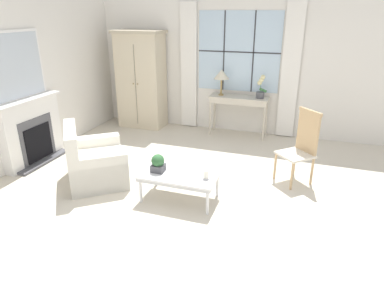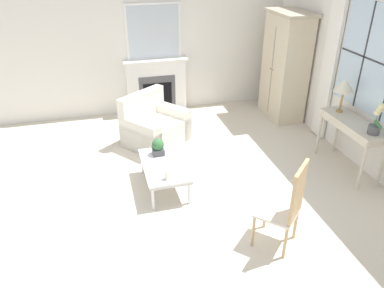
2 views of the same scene
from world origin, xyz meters
name	(u,v)px [view 1 (image 1 of 2)]	position (x,y,z in m)	size (l,w,h in m)	color
ground_plane	(190,196)	(0.00, 0.00, 0.00)	(14.00, 14.00, 0.00)	beige
wall_back_windowed	(238,65)	(0.00, 3.02, 1.40)	(7.20, 0.14, 2.80)	silver
wall_left	(31,77)	(-3.03, 0.60, 1.40)	(0.06, 7.20, 2.80)	silver
fireplace	(30,123)	(-2.91, 0.28, 0.69)	(0.34, 1.29, 2.17)	#515156
armoire	(141,80)	(-2.04, 2.68, 1.04)	(1.05, 0.60, 2.06)	beige
console_table	(239,101)	(0.11, 2.73, 0.72)	(1.18, 0.42, 0.82)	beige
table_lamp	(222,75)	(-0.27, 2.73, 1.24)	(0.31, 0.31, 0.53)	#9E7F47
potted_orchid	(261,89)	(0.53, 2.73, 1.00)	(0.21, 0.16, 0.46)	#4C4C51
armchair_upholstered	(94,163)	(-1.53, -0.01, 0.29)	(1.25, 1.28, 0.88)	silver
side_chair_wooden	(302,144)	(1.41, 1.00, 0.60)	(0.62, 0.62, 1.11)	beige
coffee_table	(179,176)	(-0.11, -0.11, 0.35)	(1.04, 0.60, 0.39)	silver
potted_plant_small	(158,163)	(-0.41, -0.14, 0.51)	(0.18, 0.18, 0.25)	#4C4C51
pillar_candle	(206,175)	(0.27, -0.14, 0.45)	(0.10, 0.10, 0.13)	silver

